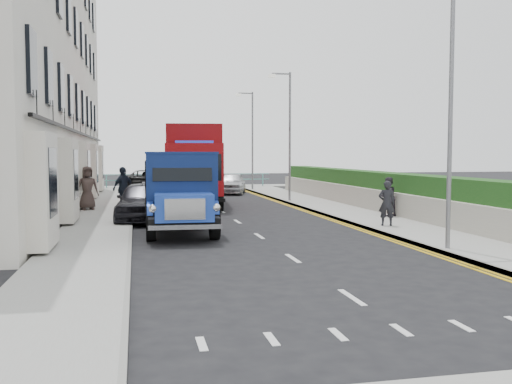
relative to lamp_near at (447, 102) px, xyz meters
name	(u,v)px	position (x,y,z in m)	size (l,w,h in m)	color
ground	(274,246)	(-4.18, 2.00, -4.00)	(120.00, 120.00, 0.00)	black
pavement_west	(104,215)	(-9.38, 11.00, -3.94)	(2.40, 38.00, 0.12)	gray
pavement_east	(339,210)	(1.12, 11.00, -3.94)	(2.60, 38.00, 0.12)	gray
promenade	(186,187)	(-4.18, 31.00, -3.94)	(30.00, 2.50, 0.12)	gray
sea_plane	(165,174)	(-4.18, 62.00, -4.00)	(120.00, 120.00, 0.00)	slate
terrace_west	(11,57)	(-13.65, 15.00, 3.17)	(6.31, 30.20, 14.25)	silver
garden_east	(378,191)	(3.03, 11.00, -3.10)	(1.45, 28.00, 1.75)	#B2AD9E
seafront_railing	(187,181)	(-4.18, 30.20, -3.42)	(13.00, 0.08, 1.11)	#59B2A5
lamp_near	(447,102)	(0.00, 0.00, 0.00)	(1.23, 0.18, 7.00)	slate
lamp_mid	(288,129)	(0.00, 16.00, 0.00)	(1.23, 0.18, 7.00)	slate
lamp_far	(251,135)	(0.00, 26.00, 0.00)	(1.23, 0.18, 7.00)	slate
bedford_lorry	(181,198)	(-6.61, 4.58, -2.77)	(2.41, 5.71, 2.66)	black
red_lorry	(194,163)	(-5.08, 15.44, -1.82)	(3.40, 8.03, 4.09)	black
parked_car_front	(143,201)	(-7.78, 9.00, -3.21)	(1.85, 4.60, 1.57)	black
parked_car_mid	(164,198)	(-6.78, 12.82, -3.37)	(1.32, 3.79, 1.25)	teal
parked_car_rear	(158,195)	(-7.00, 14.55, -3.39)	(1.72, 4.22, 1.22)	#9C9CA0
seafront_car_left	(146,180)	(-7.26, 29.00, -3.26)	(2.43, 5.28, 1.47)	black
seafront_car_right	(232,183)	(-1.82, 23.39, -3.29)	(1.67, 4.16, 1.42)	#BABBBF
pedestrian_east_near	(387,203)	(0.58, 4.80, -3.09)	(0.58, 0.38, 1.58)	black
pedestrian_east_far	(388,197)	(1.92, 7.58, -3.09)	(0.77, 0.60, 1.58)	#2C2730
pedestrian_west_near	(123,189)	(-8.58, 12.32, -2.90)	(1.14, 0.48, 1.95)	black
pedestrian_west_far	(87,188)	(-10.18, 12.92, -2.89)	(0.96, 0.63, 1.97)	#392C29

